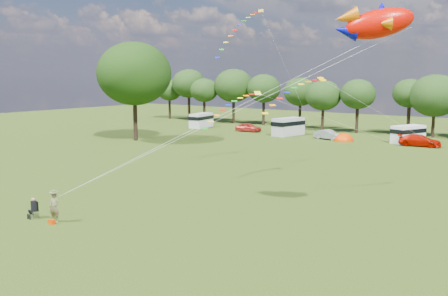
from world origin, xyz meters
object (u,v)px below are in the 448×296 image
Objects in this scene: big_tree at (134,74)px; car_c at (420,140)px; car_a at (248,127)px; campervan_c at (408,134)px; kite_flyer at (54,207)px; campervan_a at (201,120)px; campervan_b at (288,126)px; tent_orange at (344,141)px; car_b at (328,135)px; fish_kite at (373,24)px; camp_chair at (34,206)px.

car_c is at bearing 27.83° from big_tree.
campervan_c is at bearing -92.90° from car_a.
campervan_a is at bearing 97.96° from kite_flyer.
campervan_b is 1.87× the size of tent_orange.
big_tree is at bearing 138.56° from car_b.
car_a reaches higher than tent_orange.
fish_kite is at bearing -136.04° from campervan_b.
car_c is 36.06m from campervan_a.
tent_orange is 46.06m from camp_chair.
car_c is 0.96× the size of campervan_a.
tent_orange is at bearing 88.48° from fish_kite.
campervan_c is (24.00, 1.85, 0.55)m from car_a.
car_c is 9.78m from tent_orange.
car_c is 2.68× the size of kite_flyer.
camp_chair is (25.53, -47.77, -0.50)m from campervan_a.
big_tree reaches higher than fish_kite.
big_tree is 2.40× the size of campervan_b.
fish_kite reaches higher than tent_orange.
tent_orange is at bearing 134.08° from campervan_c.
car_a is 0.76× the size of campervan_b.
kite_flyer is 1.81m from camp_chair.
kite_flyer is at bearing -167.04° from car_a.
fish_kite is at bearing -144.61° from campervan_c.
big_tree reaches higher than tent_orange.
car_c reaches higher than camp_chair.
car_c is at bearing 74.77° from fish_kite.
campervan_c is 2.80× the size of kite_flyer.
car_b is at bearing 128.88° from campervan_c.
campervan_a is at bearing 96.21° from car_b.
big_tree is at bearing -144.59° from tent_orange.
campervan_c reaches higher than car_b.
car_c is 47.51m from kite_flyer.
campervan_c is (30.66, 19.49, -7.77)m from big_tree.
big_tree is at bearing 151.98° from car_a.
kite_flyer is at bearing -159.12° from campervan_a.
big_tree is 3.07× the size of fish_kite.
campervan_b is (7.30, -0.30, 0.68)m from car_a.
fish_kite is (7.55, -38.05, 10.89)m from car_c.
campervan_a is 26.42m from tent_orange.
camp_chair is at bearing 166.35° from kite_flyer.
kite_flyer is (17.38, -47.04, 0.22)m from car_a.
car_c is (26.11, -0.34, 0.04)m from car_a.
kite_flyer reaches higher than tent_orange.
big_tree is 2.70× the size of car_c.
campervan_b is at bearing 119.25° from campervan_c.
fish_kite is (43.59, -38.86, 10.34)m from campervan_a.
car_b is 12.05m from car_c.
tent_orange is (9.10, -0.95, -1.36)m from campervan_b.
campervan_c is at bearing -73.38° from campervan_b.
big_tree is at bearing 140.23° from camp_chair.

